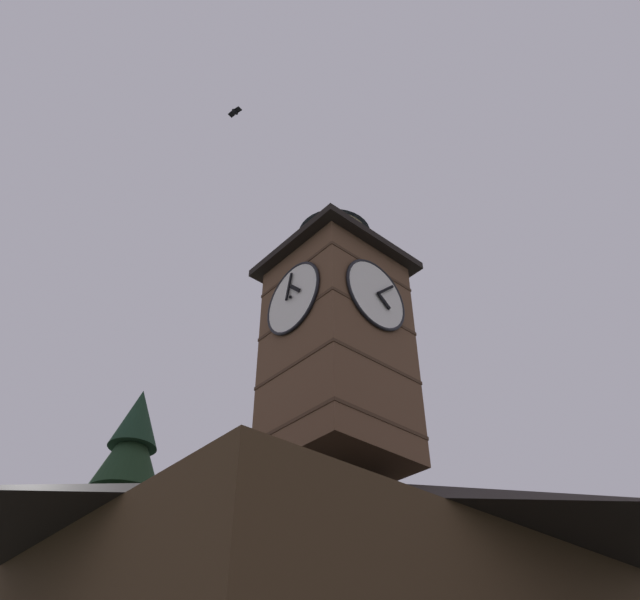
{
  "coord_description": "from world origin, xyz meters",
  "views": [
    {
      "loc": [
        11.72,
        8.77,
        1.81
      ],
      "look_at": [
        1.87,
        -2.52,
        13.42
      ],
      "focal_mm": 34.22,
      "sensor_mm": 36.0,
      "label": 1
    }
  ],
  "objects_px": {
    "moon": "(145,528)",
    "flying_bird_high": "(235,112)",
    "pine_tree_behind": "(105,582)",
    "clock_tower": "(336,333)"
  },
  "relations": [
    {
      "from": "pine_tree_behind",
      "to": "moon",
      "type": "distance_m",
      "value": 30.92
    },
    {
      "from": "moon",
      "to": "flying_bird_high",
      "type": "relative_size",
      "value": 3.42
    },
    {
      "from": "pine_tree_behind",
      "to": "moon",
      "type": "bearing_deg",
      "value": -117.15
    },
    {
      "from": "pine_tree_behind",
      "to": "moon",
      "type": "xyz_separation_m",
      "value": [
        -13.3,
        -25.92,
        10.34
      ]
    },
    {
      "from": "clock_tower",
      "to": "flying_bird_high",
      "type": "distance_m",
      "value": 9.91
    },
    {
      "from": "clock_tower",
      "to": "moon",
      "type": "height_order",
      "value": "clock_tower"
    },
    {
      "from": "clock_tower",
      "to": "pine_tree_behind",
      "type": "bearing_deg",
      "value": -72.38
    },
    {
      "from": "flying_bird_high",
      "to": "clock_tower",
      "type": "bearing_deg",
      "value": 160.27
    },
    {
      "from": "pine_tree_behind",
      "to": "flying_bird_high",
      "type": "relative_size",
      "value": 21.62
    },
    {
      "from": "clock_tower",
      "to": "moon",
      "type": "relative_size",
      "value": 4.87
    }
  ]
}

